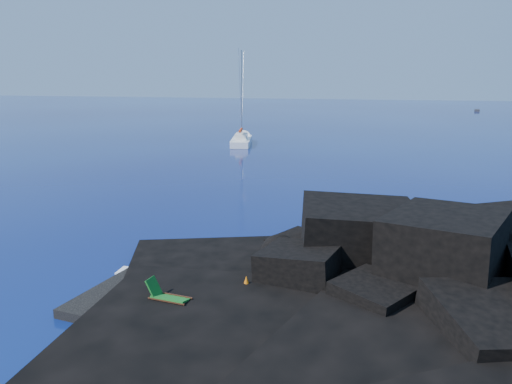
% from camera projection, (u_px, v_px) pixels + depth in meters
% --- Properties ---
extents(ground, '(400.00, 400.00, 0.00)m').
position_uv_depth(ground, '(88.00, 296.00, 19.87)').
color(ground, '#04043B').
rests_on(ground, ground).
extents(headland, '(24.00, 24.00, 3.60)m').
position_uv_depth(headland, '(429.00, 304.00, 19.11)').
color(headland, black).
rests_on(headland, ground).
extents(beach, '(9.08, 6.86, 0.70)m').
position_uv_depth(beach, '(198.00, 304.00, 19.11)').
color(beach, black).
rests_on(beach, ground).
extents(surf_foam, '(10.00, 8.00, 0.06)m').
position_uv_depth(surf_foam, '(246.00, 265.00, 23.18)').
color(surf_foam, white).
rests_on(surf_foam, ground).
extents(sailboat, '(5.19, 11.82, 12.14)m').
position_uv_depth(sailboat, '(242.00, 144.00, 65.73)').
color(sailboat, white).
rests_on(sailboat, ground).
extents(deck_chair, '(1.62, 0.83, 1.07)m').
position_uv_depth(deck_chair, '(170.00, 293.00, 18.03)').
color(deck_chair, '#176A20').
rests_on(deck_chair, beach).
extents(towel, '(1.70, 0.84, 0.04)m').
position_uv_depth(towel, '(187.00, 303.00, 18.35)').
color(towel, white).
rests_on(towel, beach).
extents(sunbather, '(1.61, 0.46, 0.23)m').
position_uv_depth(sunbather, '(187.00, 300.00, 18.32)').
color(sunbather, tan).
rests_on(sunbather, towel).
extents(marker_cone, '(0.41, 0.41, 0.59)m').
position_uv_depth(marker_cone, '(246.00, 283.00, 19.51)').
color(marker_cone, orange).
rests_on(marker_cone, beach).
extents(distant_boat_a, '(1.71, 4.17, 0.54)m').
position_uv_depth(distant_boat_a, '(477.00, 111.00, 132.90)').
color(distant_boat_a, '#29292E').
rests_on(distant_boat_a, ground).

